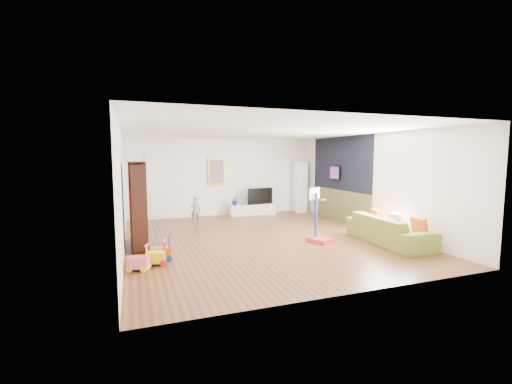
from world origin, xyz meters
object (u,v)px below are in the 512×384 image
object	(u,v)px
basketball_hoop	(321,215)
media_console	(252,210)
bookshelf	(138,205)
sofa	(388,230)

from	to	relation	value
basketball_hoop	media_console	bearing A→B (deg)	70.10
bookshelf	basketball_hoop	bearing A→B (deg)	-15.36
bookshelf	basketball_hoop	world-z (taller)	bookshelf
bookshelf	sofa	distance (m)	5.92
sofa	basketball_hoop	bearing A→B (deg)	68.70
bookshelf	basketball_hoop	distance (m)	4.31
media_console	basketball_hoop	size ratio (longest dim) A/B	1.25
media_console	sofa	size ratio (longest dim) A/B	0.72
bookshelf	sofa	world-z (taller)	bookshelf
media_console	basketball_hoop	world-z (taller)	basketball_hoop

